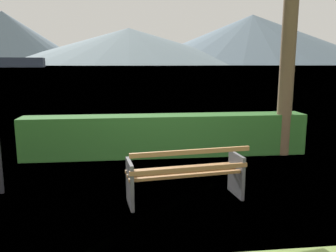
# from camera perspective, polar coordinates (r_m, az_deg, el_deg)

# --- Properties ---
(ground_plane) EXTENTS (1400.00, 1400.00, 0.00)m
(ground_plane) POSITION_cam_1_polar(r_m,az_deg,el_deg) (5.32, 2.82, -12.26)
(ground_plane) COLOR olive
(water_surface) EXTENTS (620.00, 620.00, 0.00)m
(water_surface) POSITION_cam_1_polar(r_m,az_deg,el_deg) (313.32, -6.47, 10.04)
(water_surface) COLOR #7A99A8
(water_surface) RESTS_ON ground_plane
(park_bench) EXTENTS (1.82, 0.80, 0.87)m
(park_bench) POSITION_cam_1_polar(r_m,az_deg,el_deg) (5.11, 3.06, -8.09)
(park_bench) COLOR olive
(park_bench) RESTS_ON ground_plane
(hedge_row) EXTENTS (6.33, 0.61, 0.92)m
(hedge_row) POSITION_cam_1_polar(r_m,az_deg,el_deg) (7.62, -0.28, -1.58)
(hedge_row) COLOR #285B23
(hedge_row) RESTS_ON ground_plane
(distant_hills) EXTENTS (761.11, 451.01, 87.27)m
(distant_hills) POSITION_cam_1_polar(r_m,az_deg,el_deg) (591.70, 1.22, 14.06)
(distant_hills) COLOR slate
(distant_hills) RESTS_ON ground_plane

